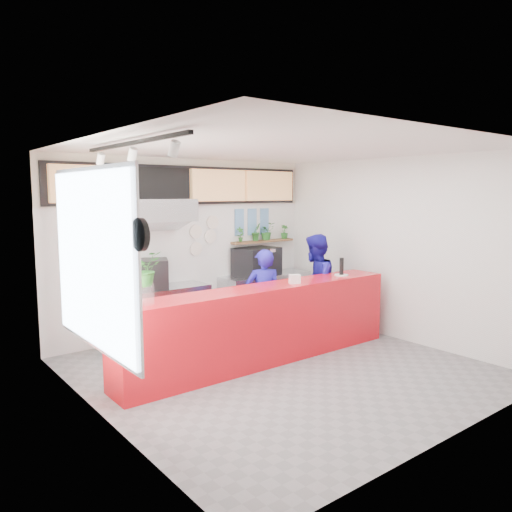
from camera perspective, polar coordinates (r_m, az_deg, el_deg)
floor at (r=7.07m, az=2.93°, el=-12.79°), size 5.00×5.00×0.00m
ceiling at (r=6.67m, az=3.10°, el=12.21°), size 5.00×5.00×0.00m
wall_back at (r=8.73m, az=-7.82°, el=1.12°), size 5.00×0.00×5.00m
wall_left at (r=5.42m, az=-17.35°, el=-2.86°), size 0.00×5.00×5.00m
wall_right at (r=8.55m, az=15.75°, el=0.78°), size 0.00×5.00×5.00m
service_counter at (r=7.20m, az=0.85°, el=-7.82°), size 4.50×0.60×1.10m
cream_band at (r=8.68m, az=-7.92°, el=8.35°), size 5.00×0.02×0.80m
prep_bench at (r=8.28m, az=-11.46°, el=-6.68°), size 1.80×0.60×0.90m
panini_oven at (r=8.12m, az=-11.90°, el=-2.03°), size 0.69×0.69×0.47m
extraction_hood at (r=8.00m, az=-11.60°, el=5.15°), size 1.20×0.70×0.35m
hood_lip at (r=8.01m, az=-11.57°, el=3.72°), size 1.20×0.69×0.31m
right_bench at (r=9.50m, az=1.07°, el=-4.74°), size 1.80×0.60×0.90m
espresso_machine at (r=9.25m, az=0.07°, el=-0.62°), size 0.87×0.68×0.51m
espresso_tray at (r=9.22m, az=0.08°, el=0.74°), size 0.72×0.63×0.06m
herb_shelf at (r=9.56m, az=0.80°, el=1.70°), size 1.40×0.18×0.04m
menu_board_far_left at (r=7.84m, az=-18.72°, el=7.81°), size 1.10×0.10×0.55m
menu_board_mid_left at (r=8.30m, az=-11.08°, el=8.00°), size 1.10×0.10×0.55m
menu_board_mid_right at (r=8.89m, az=-4.34°, el=8.05°), size 1.10×0.10×0.55m
menu_board_far_right at (r=9.58m, az=1.49°, el=8.00°), size 1.10×0.10×0.55m
soffit at (r=8.65m, az=-7.81°, el=8.02°), size 4.80×0.04×0.65m
window_pane at (r=5.68m, az=-18.22°, el=-0.40°), size 0.04×2.20×1.90m
window_frame at (r=5.69m, az=-18.03°, el=-0.39°), size 0.03×2.30×2.00m
wall_clock_rim at (r=4.54m, az=-13.10°, el=2.39°), size 0.05×0.30×0.30m
wall_clock_face at (r=4.56m, az=-12.76°, el=2.42°), size 0.02×0.26×0.26m
track_rail at (r=5.52m, az=-13.95°, el=12.44°), size 0.05×2.40×0.04m
dec_plate_a at (r=8.76m, az=-6.90°, el=2.79°), size 0.24×0.03×0.24m
dec_plate_b at (r=8.93m, az=-5.25°, el=2.25°), size 0.24×0.03×0.24m
dec_plate_c at (r=8.79m, az=-6.88°, el=0.84°), size 0.24×0.03×0.24m
dec_plate_d at (r=8.94m, az=-5.00°, el=3.87°), size 0.24×0.03×0.24m
photo_frame_a at (r=9.28m, az=-1.92°, el=4.63°), size 0.20×0.02×0.25m
photo_frame_b at (r=9.46m, az=-0.45°, el=4.68°), size 0.20×0.02×0.25m
photo_frame_c at (r=9.65m, az=0.97°, el=4.73°), size 0.20×0.02×0.25m
photo_frame_d at (r=9.30m, az=-1.92°, el=3.09°), size 0.20×0.02×0.25m
photo_frame_e at (r=9.48m, az=-0.45°, el=3.17°), size 0.20×0.02×0.25m
photo_frame_f at (r=9.66m, az=0.96°, el=3.25°), size 0.20×0.02×0.25m
staff_center at (r=7.83m, az=0.85°, el=-4.88°), size 0.67×0.58×1.56m
staff_right at (r=8.52m, az=6.75°, el=-3.33°), size 1.06×0.98×1.73m
herb_a at (r=9.22m, az=-1.80°, el=2.49°), size 0.16×0.12×0.28m
herb_b at (r=9.44m, az=0.04°, el=2.80°), size 0.21×0.18×0.34m
herb_c at (r=9.60m, az=1.21°, el=2.86°), size 0.32×0.28×0.34m
herb_d at (r=9.89m, az=3.26°, el=2.78°), size 0.18×0.16×0.27m
glass_vase at (r=6.08m, az=-12.51°, el=-4.25°), size 0.27×0.27×0.25m
basil_vase at (r=6.03m, az=-12.59°, el=-1.45°), size 0.45×0.41×0.41m
napkin_holder at (r=7.32m, az=4.44°, el=-2.64°), size 0.18×0.15×0.13m
white_plate at (r=8.12m, az=9.73°, el=-2.17°), size 0.26×0.26×0.02m
pepper_mill at (r=8.10m, az=9.75°, el=-1.17°), size 0.08×0.08×0.27m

